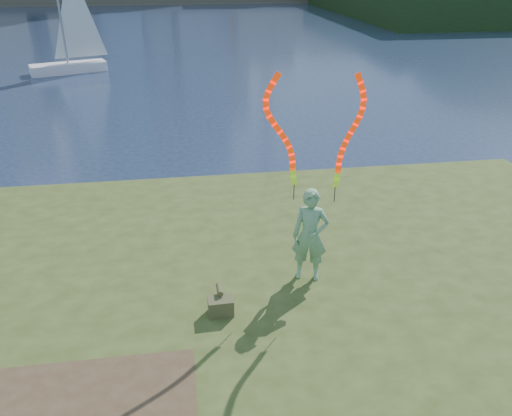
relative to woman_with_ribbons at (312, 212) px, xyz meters
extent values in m
plane|color=#1B2844|center=(-1.66, -0.03, -2.19)|extent=(320.00, 320.00, 0.00)
cube|color=#374719|center=(-1.66, -2.53, -2.04)|extent=(20.00, 18.00, 0.30)
cube|color=#374719|center=(-1.66, -2.23, -1.79)|extent=(17.00, 15.00, 0.30)
cube|color=#374719|center=(-1.66, -2.03, -1.54)|extent=(14.00, 12.00, 0.30)
imported|color=#1A6F1F|center=(-0.01, -0.02, -0.48)|extent=(0.76, 0.61, 1.82)
cylinder|color=black|center=(-0.30, 0.19, 0.33)|extent=(0.02, 0.02, 0.30)
cylinder|color=black|center=(0.39, -0.02, 0.33)|extent=(0.02, 0.02, 0.30)
cube|color=#474728|center=(-1.77, -0.90, -1.24)|extent=(0.44, 0.30, 0.31)
cylinder|color=#474728|center=(-1.77, -0.69, -1.03)|extent=(0.11, 0.29, 0.10)
cube|color=white|center=(-9.02, 24.88, -1.93)|extent=(4.65, 2.85, 0.62)
cylinder|color=gray|center=(-9.02, 24.88, 1.53)|extent=(0.12, 0.12, 6.73)
camera|label=1|loc=(-2.17, -7.80, 4.09)|focal=35.00mm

